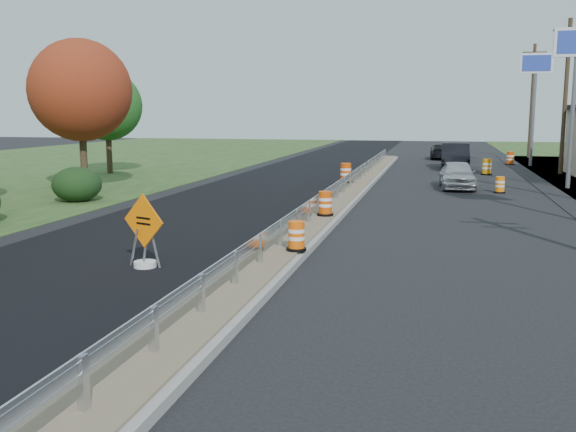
% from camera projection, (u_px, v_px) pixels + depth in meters
% --- Properties ---
extents(ground, '(140.00, 140.00, 0.00)m').
position_uv_depth(ground, '(296.00, 240.00, 19.39)').
color(ground, black).
rests_on(ground, ground).
extents(milled_overlay, '(7.20, 120.00, 0.01)m').
position_uv_depth(milled_overlay, '(251.00, 195.00, 29.99)').
color(milled_overlay, black).
rests_on(milled_overlay, ground).
extents(median, '(1.60, 55.00, 0.23)m').
position_uv_depth(median, '(337.00, 201.00, 27.06)').
color(median, gray).
rests_on(median, ground).
extents(guardrail, '(0.10, 46.15, 0.72)m').
position_uv_depth(guardrail, '(341.00, 184.00, 27.92)').
color(guardrail, silver).
rests_on(guardrail, median).
extents(pylon_sign_north, '(2.20, 0.30, 7.90)m').
position_uv_depth(pylon_sign_north, '(536.00, 74.00, 44.81)').
color(pylon_sign_north, slate).
rests_on(pylon_sign_north, ground).
extents(utility_pole_nmid, '(1.90, 0.26, 9.40)m').
position_uv_depth(utility_pole_nmid, '(566.00, 94.00, 39.07)').
color(utility_pole_nmid, '#473523').
rests_on(utility_pole_nmid, ground).
extents(utility_pole_north, '(1.90, 0.26, 9.40)m').
position_uv_depth(utility_pole_north, '(532.00, 99.00, 53.48)').
color(utility_pole_north, '#473523').
rests_on(utility_pole_north, ground).
extents(hedge_north, '(2.09, 2.09, 1.52)m').
position_uv_depth(hedge_north, '(77.00, 184.00, 27.52)').
color(hedge_north, black).
rests_on(hedge_north, ground).
extents(tree_near_red, '(4.95, 4.95, 7.35)m').
position_uv_depth(tree_near_red, '(80.00, 90.00, 31.16)').
color(tree_near_red, '#473523').
rests_on(tree_near_red, ground).
extents(tree_near_back, '(4.29, 4.29, 6.37)m').
position_uv_depth(tree_near_back, '(107.00, 106.00, 39.63)').
color(tree_near_back, '#473523').
rests_on(tree_near_back, ground).
extents(caution_sign, '(1.26, 0.56, 1.85)m').
position_uv_depth(caution_sign, '(145.00, 249.00, 15.86)').
color(caution_sign, white).
rests_on(caution_sign, ground).
extents(barrel_median_near, '(0.53, 0.53, 0.78)m').
position_uv_depth(barrel_median_near, '(296.00, 236.00, 16.78)').
color(barrel_median_near, black).
rests_on(barrel_median_near, median).
extents(barrel_median_mid, '(0.58, 0.58, 0.85)m').
position_uv_depth(barrel_median_mid, '(325.00, 204.00, 22.47)').
color(barrel_median_mid, black).
rests_on(barrel_median_mid, median).
extents(barrel_median_far, '(0.68, 0.68, 1.00)m').
position_uv_depth(barrel_median_far, '(346.00, 173.00, 33.11)').
color(barrel_median_far, black).
rests_on(barrel_median_far, median).
extents(barrel_shoulder_near, '(0.53, 0.53, 0.78)m').
position_uv_depth(barrel_shoulder_near, '(500.00, 185.00, 30.61)').
color(barrel_shoulder_near, black).
rests_on(barrel_shoulder_near, ground).
extents(barrel_shoulder_mid, '(0.68, 0.68, 0.99)m').
position_uv_depth(barrel_shoulder_mid, '(487.00, 167.00, 39.43)').
color(barrel_shoulder_mid, black).
rests_on(barrel_shoulder_mid, ground).
extents(barrel_shoulder_far, '(0.66, 0.66, 0.98)m').
position_uv_depth(barrel_shoulder_far, '(510.00, 159.00, 46.83)').
color(barrel_shoulder_far, black).
rests_on(barrel_shoulder_far, ground).
extents(car_silver, '(1.88, 4.23, 1.42)m').
position_uv_depth(car_silver, '(457.00, 175.00, 32.30)').
color(car_silver, silver).
rests_on(car_silver, ground).
extents(car_dark_mid, '(1.85, 5.23, 1.72)m').
position_uv_depth(car_dark_mid, '(455.00, 156.00, 43.77)').
color(car_dark_mid, black).
rests_on(car_dark_mid, ground).
extents(car_dark_far, '(1.83, 4.36, 1.26)m').
position_uv_depth(car_dark_far, '(441.00, 151.00, 52.82)').
color(car_dark_far, black).
rests_on(car_dark_far, ground).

